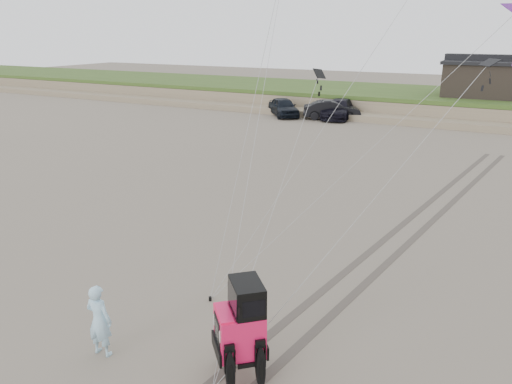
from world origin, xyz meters
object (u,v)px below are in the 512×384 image
cabin (484,77)px  truck_c (339,109)px  jeep (240,340)px  truck_a (283,107)px  truck_b (332,110)px  man (99,320)px

cabin → truck_c: (-10.19, -6.23, -2.47)m
truck_c → jeep: 33.06m
truck_c → jeep: bearing=-80.9°
truck_a → truck_c: size_ratio=0.86×
cabin → truck_a: cabin is taller
cabin → truck_a: (-14.69, -7.38, -2.47)m
truck_b → truck_c: 0.79m
truck_a → man: bearing=-112.6°
cabin → jeep: bearing=-92.0°
truck_b → man: bearing=168.4°
jeep → truck_b: bearing=153.7°
jeep → man: 3.18m
cabin → man: cabin is taller
truck_a → truck_c: bearing=-26.3°
jeep → man: bearing=-118.1°
cabin → truck_c: 12.20m
cabin → truck_b: bearing=-146.7°
truck_a → truck_c: (4.50, 1.15, -0.00)m
cabin → truck_c: cabin is taller
truck_b → jeep: (9.20, -31.16, 0.10)m
cabin → truck_b: 12.87m
truck_a → cabin: bearing=-13.9°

